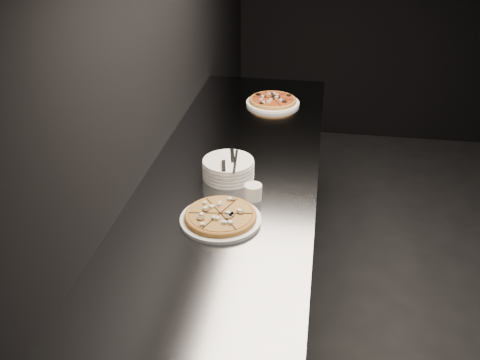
# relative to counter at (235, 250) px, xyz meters

# --- Properties ---
(wall_left) EXTENTS (0.02, 5.00, 2.80)m
(wall_left) POSITION_rel_counter_xyz_m (-0.37, 0.00, 0.94)
(wall_left) COLOR black
(wall_left) RESTS_ON floor
(counter) EXTENTS (0.74, 2.44, 0.92)m
(counter) POSITION_rel_counter_xyz_m (0.00, 0.00, 0.00)
(counter) COLOR slate
(counter) RESTS_ON floor
(pizza_mushroom) EXTENTS (0.30, 0.30, 0.04)m
(pizza_mushroom) POSITION_rel_counter_xyz_m (0.02, -0.43, 0.48)
(pizza_mushroom) COLOR white
(pizza_mushroom) RESTS_ON counter
(pizza_tomato) EXTENTS (0.30, 0.30, 0.03)m
(pizza_tomato) POSITION_rel_counter_xyz_m (0.09, 0.78, 0.48)
(pizza_tomato) COLOR white
(pizza_tomato) RESTS_ON counter
(plate_stack) EXTENTS (0.22, 0.22, 0.08)m
(plate_stack) POSITION_rel_counter_xyz_m (-0.01, -0.09, 0.50)
(plate_stack) COLOR white
(plate_stack) RESTS_ON counter
(cutlery) EXTENTS (0.07, 0.23, 0.01)m
(cutlery) POSITION_rel_counter_xyz_m (-0.00, -0.11, 0.54)
(cutlery) COLOR silver
(cutlery) RESTS_ON plate_stack
(ramekin) EXTENTS (0.07, 0.07, 0.06)m
(ramekin) POSITION_rel_counter_xyz_m (0.12, -0.25, 0.49)
(ramekin) COLOR white
(ramekin) RESTS_ON counter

